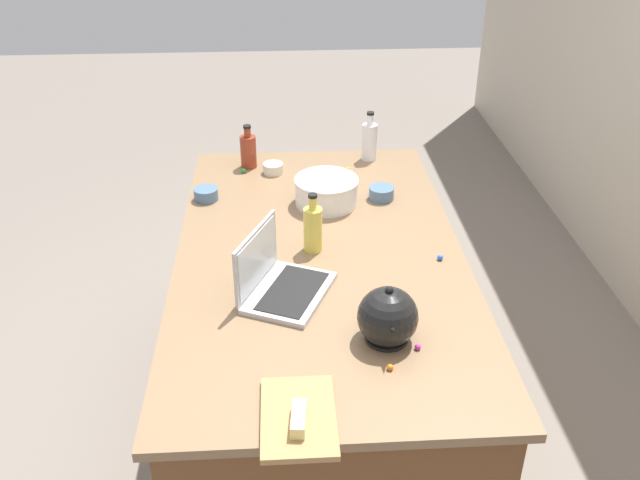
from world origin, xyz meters
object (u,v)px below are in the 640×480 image
at_px(cutting_board, 298,417).
at_px(ramekin_medium, 206,194).
at_px(laptop, 279,281).
at_px(kettle, 388,318).
at_px(bottle_vinegar, 369,141).
at_px(bottle_oil, 313,228).
at_px(butter_stick_left, 299,419).
at_px(mixing_bowl_large, 326,191).
at_px(bottle_soy, 248,150).
at_px(ramekin_small, 273,168).
at_px(ramekin_wide, 381,193).

xyz_separation_m(cutting_board, ramekin_medium, (-1.26, -0.33, 0.02)).
height_order(laptop, kettle, laptop).
height_order(bottle_vinegar, bottle_oil, bottle_vinegar).
distance_m(laptop, butter_stick_left, 0.61).
bearing_deg(butter_stick_left, ramekin_medium, -165.57).
height_order(laptop, mixing_bowl_large, laptop).
bearing_deg(bottle_soy, kettle, 19.15).
bearing_deg(mixing_bowl_large, cutting_board, -7.37).
bearing_deg(mixing_bowl_large, kettle, 7.63).
xyz_separation_m(bottle_soy, ramekin_small, (0.07, 0.11, -0.06)).
height_order(butter_stick_left, ramekin_wide, butter_stick_left).
distance_m(bottle_oil, ramekin_small, 0.68).
height_order(cutting_board, butter_stick_left, butter_stick_left).
xyz_separation_m(bottle_vinegar, kettle, (1.31, -0.11, -0.01)).
distance_m(ramekin_small, ramekin_medium, 0.36).
bearing_deg(butter_stick_left, ramekin_wide, 163.09).
bearing_deg(bottle_vinegar, butter_stick_left, -12.92).
relative_size(bottle_vinegar, ramekin_small, 2.55).
height_order(mixing_bowl_large, bottle_soy, bottle_soy).
xyz_separation_m(laptop, butter_stick_left, (0.60, 0.04, -0.01)).
xyz_separation_m(bottle_soy, kettle, (1.26, 0.44, 0.00)).
bearing_deg(bottle_oil, bottle_soy, -161.38).
distance_m(mixing_bowl_large, butter_stick_left, 1.23).
bearing_deg(ramekin_wide, cutting_board, -17.33).
relative_size(bottle_soy, bottle_oil, 0.88).
relative_size(bottle_vinegar, butter_stick_left, 2.06).
relative_size(cutting_board, ramekin_medium, 2.94).
bearing_deg(ramekin_wide, kettle, -6.87).
bearing_deg(ramekin_medium, bottle_oil, 44.44).
distance_m(bottle_soy, butter_stick_left, 1.62).
bearing_deg(ramekin_medium, ramekin_small, 131.28).
xyz_separation_m(bottle_oil, kettle, (0.53, 0.19, -0.01)).
bearing_deg(butter_stick_left, mixing_bowl_large, 172.82).
distance_m(mixing_bowl_large, ramekin_wide, 0.23).
distance_m(bottle_soy, cutting_board, 1.59).
height_order(bottle_vinegar, ramekin_medium, bottle_vinegar).
relative_size(bottle_soy, kettle, 0.92).
height_order(bottle_soy, bottle_oil, bottle_oil).
relative_size(butter_stick_left, ramekin_wide, 1.07).
bearing_deg(butter_stick_left, kettle, 141.75).
height_order(kettle, ramekin_medium, kettle).
height_order(bottle_soy, ramekin_medium, bottle_soy).
bearing_deg(mixing_bowl_large, laptop, -17.68).
distance_m(bottle_vinegar, kettle, 1.32).
bearing_deg(ramekin_medium, mixing_bowl_large, 81.92).
bearing_deg(kettle, cutting_board, -41.02).
xyz_separation_m(bottle_soy, ramekin_medium, (0.32, -0.17, -0.05)).
bearing_deg(ramekin_small, ramekin_medium, -48.72).
height_order(bottle_vinegar, cutting_board, bottle_vinegar).
relative_size(laptop, cutting_board, 1.29).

